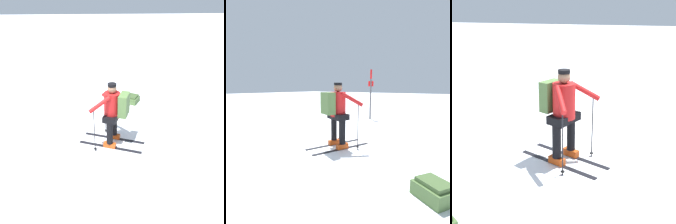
{
  "view_description": "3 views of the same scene",
  "coord_description": "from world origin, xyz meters",
  "views": [
    {
      "loc": [
        -0.03,
        3.89,
        3.36
      ],
      "look_at": [
        -0.38,
        -0.62,
        0.89
      ],
      "focal_mm": 35.0,
      "sensor_mm": 36.0,
      "label": 1
    },
    {
      "loc": [
        -3.8,
        -3.18,
        1.5
      ],
      "look_at": [
        -0.38,
        -0.62,
        0.89
      ],
      "focal_mm": 28.0,
      "sensor_mm": 36.0,
      "label": 2
    },
    {
      "loc": [
        1.08,
        -5.32,
        2.57
      ],
      "look_at": [
        -0.38,
        -0.62,
        0.89
      ],
      "focal_mm": 50.0,
      "sensor_mm": 36.0,
      "label": 3
    }
  ],
  "objects": [
    {
      "name": "skier",
      "position": [
        -0.42,
        -0.6,
        0.94
      ],
      "size": [
        1.67,
        1.14,
        1.61
      ],
      "color": "black",
      "rests_on": "ground_plane"
    },
    {
      "name": "dropped_backpack",
      "position": [
        -1.28,
        -2.91,
        0.12
      ],
      "size": [
        0.57,
        0.6,
        0.26
      ],
      "color": "#4C6B38",
      "rests_on": "ground_plane"
    },
    {
      "name": "ground_plane",
      "position": [
        0.0,
        0.0,
        0.0
      ],
      "size": [
        80.0,
        80.0,
        0.0
      ],
      "primitive_type": "plane",
      "color": "white"
    }
  ]
}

